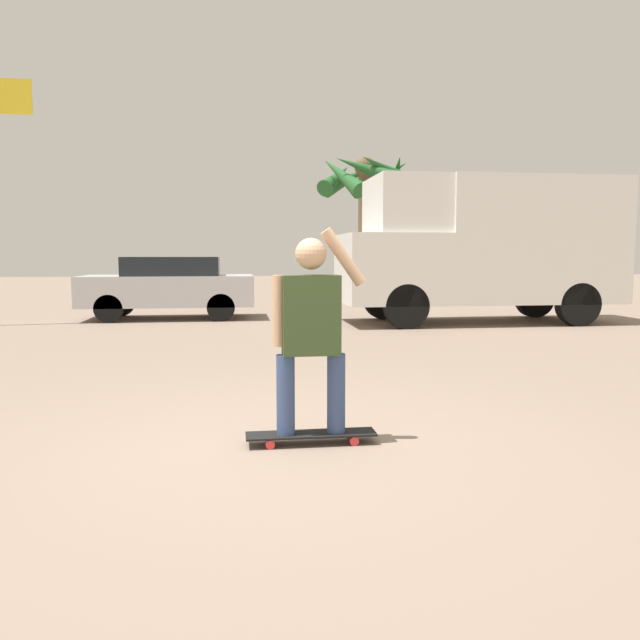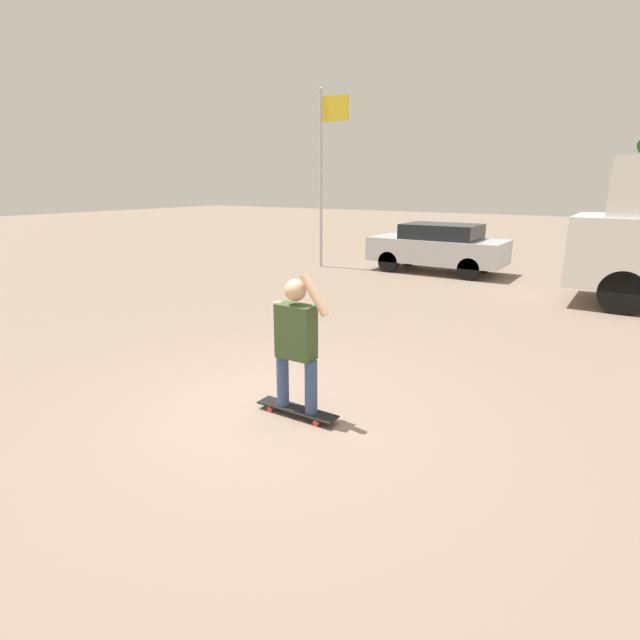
{
  "view_description": "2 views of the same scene",
  "coord_description": "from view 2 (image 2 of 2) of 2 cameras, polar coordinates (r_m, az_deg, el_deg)",
  "views": [
    {
      "loc": [
        -0.37,
        -4.55,
        1.44
      ],
      "look_at": [
        0.36,
        0.7,
        0.89
      ],
      "focal_mm": 35.0,
      "sensor_mm": 36.0,
      "label": 1
    },
    {
      "loc": [
        3.25,
        -4.11,
        2.55
      ],
      "look_at": [
        0.02,
        0.85,
        0.93
      ],
      "focal_mm": 28.0,
      "sensor_mm": 36.0,
      "label": 2
    }
  ],
  "objects": [
    {
      "name": "ground_plane",
      "position": [
        5.83,
        -4.83,
        -10.67
      ],
      "size": [
        80.0,
        80.0,
        0.0
      ],
      "primitive_type": "plane",
      "color": "gray"
    },
    {
      "name": "skateboard",
      "position": [
        5.75,
        -2.65,
        -10.21
      ],
      "size": [
        1.0,
        0.22,
        0.09
      ],
      "color": "black",
      "rests_on": "ground_plane"
    },
    {
      "name": "flagpole",
      "position": [
        15.66,
        0.47,
        17.41
      ],
      "size": [
        1.0,
        0.12,
        5.24
      ],
      "color": "#B7B7BC",
      "rests_on": "ground_plane"
    },
    {
      "name": "parked_car_silver",
      "position": [
        15.16,
        13.35,
        8.15
      ],
      "size": [
        3.85,
        1.71,
        1.41
      ],
      "color": "black",
      "rests_on": "ground_plane"
    },
    {
      "name": "person_skateboarder",
      "position": [
        5.43,
        -2.77,
        -1.99
      ],
      "size": [
        0.71,
        0.24,
        1.57
      ],
      "color": "#384C7A",
      "rests_on": "skateboard"
    }
  ]
}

